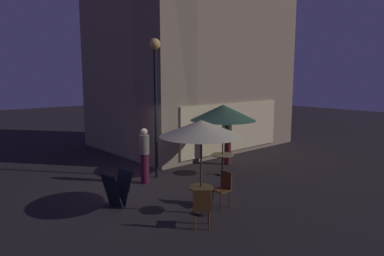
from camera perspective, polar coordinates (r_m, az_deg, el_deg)
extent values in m
plane|color=black|center=(11.48, -8.67, -9.06)|extent=(60.00, 60.00, 0.00)
cube|color=gray|center=(16.03, 5.47, 13.64)|extent=(8.50, 1.76, 9.77)
cube|color=gray|center=(15.72, -9.86, 13.65)|extent=(1.76, 6.51, 9.77)
cube|color=beige|center=(15.20, 6.71, 0.16)|extent=(5.95, 0.08, 2.10)
cylinder|color=black|center=(11.65, -5.98, 2.28)|extent=(0.10, 0.10, 4.38)
sphere|color=#F6C762|center=(11.62, -6.16, 13.61)|extent=(0.37, 0.37, 0.37)
cube|color=black|center=(9.67, -11.40, -9.57)|extent=(0.38, 0.59, 0.91)
cube|color=black|center=(9.46, -13.09, -10.05)|extent=(0.38, 0.59, 0.91)
cylinder|color=black|center=(12.37, 5.02, -7.62)|extent=(0.40, 0.40, 0.03)
cylinder|color=black|center=(12.28, 5.04, -6.10)|extent=(0.06, 0.06, 0.71)
cylinder|color=olive|center=(12.19, 5.06, -4.42)|extent=(0.80, 0.80, 0.03)
cylinder|color=black|center=(9.02, 1.49, -13.85)|extent=(0.40, 0.40, 0.03)
cylinder|color=black|center=(8.90, 1.50, -11.91)|extent=(0.06, 0.06, 0.68)
cylinder|color=#4E401F|center=(8.78, 1.51, -9.74)|extent=(0.61, 0.61, 0.03)
cylinder|color=black|center=(12.36, 5.02, -7.55)|extent=(0.36, 0.36, 0.06)
cylinder|color=#4C352B|center=(12.09, 5.09, -2.14)|extent=(0.05, 0.05, 2.43)
cone|color=#2F533C|center=(11.94, 5.15, 2.57)|extent=(2.28, 2.28, 0.54)
cylinder|color=black|center=(9.02, 1.49, -13.76)|extent=(0.36, 0.36, 0.06)
cylinder|color=#513421|center=(8.65, 1.52, -6.74)|extent=(0.05, 0.05, 2.34)
cone|color=beige|center=(8.43, 1.55, -0.01)|extent=(2.07, 2.07, 0.39)
cylinder|color=#593717|center=(8.36, 0.45, -14.19)|extent=(0.03, 0.03, 0.44)
cylinder|color=#593717|center=(8.37, 2.71, -14.18)|extent=(0.03, 0.03, 0.44)
cylinder|color=#593717|center=(8.07, 0.46, -15.07)|extent=(0.03, 0.03, 0.44)
cylinder|color=#593717|center=(8.08, 2.81, -15.06)|extent=(0.03, 0.03, 0.44)
cube|color=#593717|center=(8.13, 1.61, -13.09)|extent=(0.57, 0.57, 0.04)
cube|color=#593717|center=(7.87, 1.65, -11.85)|extent=(0.32, 0.30, 0.47)
cylinder|color=#5D3116|center=(9.19, 4.84, -12.04)|extent=(0.03, 0.03, 0.45)
cylinder|color=#5D3116|center=(9.40, 3.48, -11.54)|extent=(0.03, 0.03, 0.45)
cylinder|color=#5D3116|center=(9.40, 6.24, -11.58)|extent=(0.03, 0.03, 0.45)
cylinder|color=#5D3116|center=(9.61, 4.88, -11.11)|extent=(0.03, 0.03, 0.45)
cube|color=#5D3116|center=(9.32, 4.88, -10.16)|extent=(0.41, 0.41, 0.04)
cube|color=#5D3116|center=(9.36, 5.68, -8.47)|extent=(0.06, 0.39, 0.47)
cylinder|color=#521B1F|center=(13.71, 5.88, -3.96)|extent=(0.27, 0.27, 0.99)
cylinder|color=#38412E|center=(13.56, 5.94, -0.70)|extent=(0.32, 0.32, 0.59)
sphere|color=beige|center=(13.50, 5.96, 0.97)|extent=(0.22, 0.22, 0.22)
cylinder|color=#4D1328|center=(11.38, -7.79, -6.65)|extent=(0.27, 0.27, 0.96)
cylinder|color=#706659|center=(11.20, -7.87, -2.72)|extent=(0.31, 0.31, 0.63)
sphere|color=beige|center=(11.13, -7.91, -0.62)|extent=(0.22, 0.22, 0.22)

